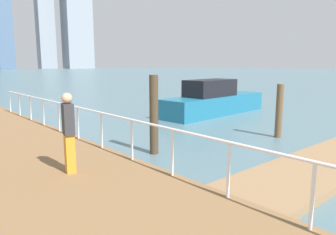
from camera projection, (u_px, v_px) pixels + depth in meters
ground_plane at (111, 125)px, 15.08m from camera, size 300.00×300.00×0.00m
boardwalk_railing at (229, 154)px, 5.83m from camera, size 0.06×28.12×1.08m
dock_piling_2 at (154, 115)px, 10.06m from camera, size 0.28×0.28×2.51m
dock_piling_3 at (279, 111)px, 12.35m from camera, size 0.26×0.26×2.08m
moored_boat_1 at (214, 101)px, 18.13m from camera, size 7.50×2.45×1.97m
pedestrian_1 at (69, 131)px, 7.18m from camera, size 0.30×0.40×1.83m
skyline_tower_4 at (1, 21)px, 144.20m from camera, size 6.97×11.46×43.37m
skyline_tower_5 at (45, 27)px, 161.75m from camera, size 8.45×7.28×41.44m
skyline_tower_6 at (77, 22)px, 167.07m from camera, size 14.32×10.52×48.70m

